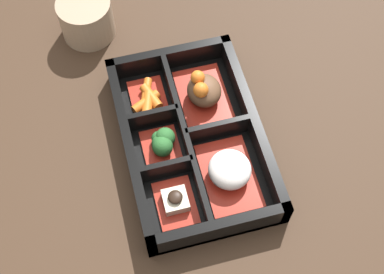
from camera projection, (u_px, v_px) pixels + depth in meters
The scene contains 9 objects.
ground_plane at pixel (192, 145), 0.82m from camera, with size 3.00×3.00×0.00m, color #382619.
bento_base at pixel (192, 143), 0.81m from camera, with size 0.31×0.20×0.01m.
bento_rim at pixel (190, 138), 0.80m from camera, with size 0.31×0.20×0.05m.
bowl_stew at pixel (204, 92), 0.83m from camera, with size 0.12×0.08×0.06m.
bowl_rice at pixel (230, 171), 0.77m from camera, with size 0.12×0.08×0.04m.
bowl_carrots at pixel (148, 99), 0.84m from camera, with size 0.08×0.06×0.02m.
bowl_greens at pixel (162, 143), 0.79m from camera, with size 0.07×0.06×0.04m.
bowl_tofu at pixel (176, 202), 0.75m from camera, with size 0.08×0.06×0.03m.
tea_cup at pixel (86, 17), 0.89m from camera, with size 0.09×0.09×0.07m.
Camera 1 is at (0.37, -0.10, 0.72)m, focal length 50.00 mm.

